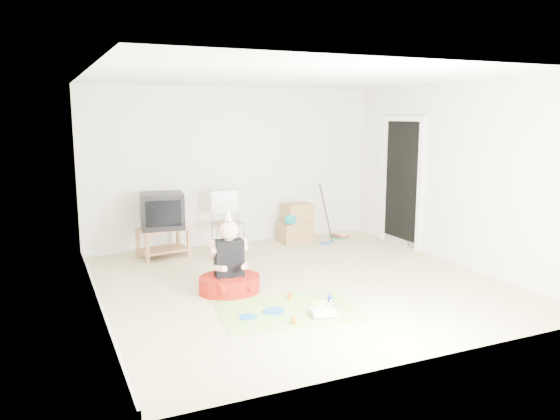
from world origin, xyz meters
name	(u,v)px	position (x,y,z in m)	size (l,w,h in m)	color
ground	(300,282)	(0.00, 0.00, 0.00)	(5.00, 5.00, 0.00)	beige
doorway_recess	(403,184)	(2.48, 1.20, 1.02)	(0.02, 0.90, 2.05)	black
tv_stand	(163,240)	(-1.34, 1.99, 0.27)	(0.79, 0.57, 0.45)	#A8704C
crt_tv	(162,211)	(-1.34, 1.99, 0.72)	(0.63, 0.52, 0.54)	black
folding_chair	(228,224)	(-0.39, 1.74, 0.49)	(0.51, 0.49, 1.01)	gray
cardboard_boxes	(296,224)	(0.94, 2.06, 0.32)	(0.55, 0.42, 0.66)	#A67F50
floor_mop	(327,229)	(1.37, 1.74, 0.26)	(0.26, 0.33, 0.99)	blue
book_pile	(340,235)	(1.80, 2.05, 0.05)	(0.26, 0.31, 0.10)	#277552
seated_woman	(229,274)	(-0.96, -0.01, 0.24)	(0.81, 0.81, 1.08)	#AA1C0F
party_mat	(287,310)	(-0.59, -0.87, 0.00)	(1.51, 1.10, 0.01)	#FF3597
birthday_cake	(323,313)	(-0.30, -1.19, 0.04)	(0.31, 0.27, 0.13)	white
blue_plate_near	(273,311)	(-0.75, -0.86, 0.01)	(0.23, 0.23, 0.01)	blue
blue_plate_far	(248,317)	(-1.07, -0.91, 0.01)	(0.19, 0.19, 0.01)	blue
orange_cup_near	(291,296)	(-0.39, -0.56, 0.04)	(0.06, 0.06, 0.07)	orange
orange_cup_far	(294,320)	(-0.69, -1.27, 0.04)	(0.06, 0.06, 0.07)	orange
blue_party_hat	(330,299)	(-0.10, -0.98, 0.09)	(0.12, 0.12, 0.17)	#1825AE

